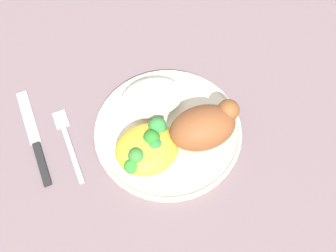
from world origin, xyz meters
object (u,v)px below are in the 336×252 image
rice_pile (152,98)px  fork (68,141)px  knife (36,144)px  plate (168,131)px  roasted_chicken (205,126)px  mac_cheese_with_broccoli (147,147)px

rice_pile → fork: rice_pile is taller
fork → knife: knife is taller
rice_pile → fork: (-0.15, -0.02, -0.03)m
rice_pile → knife: (-0.20, -0.01, -0.03)m
plate → roasted_chicken: (0.05, -0.03, 0.04)m
mac_cheese_with_broccoli → rice_pile: bearing=69.1°
plate → rice_pile: rice_pile is taller
roasted_chicken → rice_pile: size_ratio=1.10×
plate → mac_cheese_with_broccoli: bearing=-143.7°
fork → rice_pile: bearing=7.8°
plate → fork: (-0.16, 0.03, -0.00)m
mac_cheese_with_broccoli → knife: size_ratio=0.52×
plate → fork: plate is taller
fork → knife: (-0.05, 0.01, 0.00)m
mac_cheese_with_broccoli → fork: 0.14m
fork → knife: bearing=169.1°
plate → knife: size_ratio=1.28×
mac_cheese_with_broccoli → knife: mac_cheese_with_broccoli is taller
roasted_chicken → fork: (-0.21, 0.06, -0.05)m
mac_cheese_with_broccoli → roasted_chicken: bearing=1.2°
plate → fork: bearing=168.1°
plate → mac_cheese_with_broccoli: mac_cheese_with_broccoli is taller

